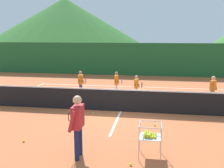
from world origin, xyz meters
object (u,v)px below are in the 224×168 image
object	(u,v)px
student_1	(117,81)
tennis_ball_6	(24,141)
student_3	(213,87)
tennis_ball_8	(71,111)
tennis_ball_4	(94,113)
tennis_net	(121,100)
instructor	(78,121)
tennis_ball_2	(131,164)
tennis_ball_7	(155,125)
student_0	(81,81)
ball_cart	(149,135)
student_2	(137,85)

from	to	relation	value
student_1	tennis_ball_6	world-z (taller)	student_1
student_3	tennis_ball_8	xyz separation A→B (m)	(-6.14, -2.32, -0.76)
student_1	tennis_ball_6	xyz separation A→B (m)	(-1.91, -6.42, -0.74)
student_3	tennis_ball_4	bearing A→B (deg)	-155.55
tennis_net	tennis_ball_4	world-z (taller)	tennis_net
instructor	tennis_ball_2	bearing A→B (deg)	-9.34
student_3	tennis_ball_4	xyz separation A→B (m)	(-5.14, -2.34, -0.76)
student_3	tennis_ball_7	xyz separation A→B (m)	(-2.65, -3.45, -0.76)
student_1	tennis_ball_4	distance (m)	3.38
student_0	student_1	world-z (taller)	student_0
student_0	student_3	distance (m)	6.50
instructor	student_3	distance (m)	7.73
tennis_ball_8	tennis_net	bearing A→B (deg)	12.05
tennis_ball_6	tennis_ball_8	xyz separation A→B (m)	(0.43, 3.18, 0.00)
tennis_ball_8	student_0	bearing A→B (deg)	97.02
tennis_ball_2	tennis_ball_7	distance (m)	3.01
ball_cart	tennis_ball_4	world-z (taller)	ball_cart
instructor	tennis_ball_4	world-z (taller)	instructor
tennis_ball_6	tennis_ball_7	xyz separation A→B (m)	(3.92, 2.05, 0.00)
student_2	tennis_ball_2	size ratio (longest dim) A/B	18.07
student_1	student_0	bearing A→B (deg)	-166.61
tennis_ball_7	instructor	bearing A→B (deg)	-126.42
tennis_ball_2	tennis_ball_8	distance (m)	5.00
tennis_net	instructor	size ratio (longest dim) A/B	6.96
tennis_ball_2	tennis_ball_7	world-z (taller)	same
student_2	instructor	bearing A→B (deg)	-99.66
student_2	student_3	size ratio (longest dim) A/B	0.92
student_1	tennis_ball_8	bearing A→B (deg)	-114.55
ball_cart	tennis_ball_2	size ratio (longest dim) A/B	13.22
tennis_ball_8	instructor	bearing A→B (deg)	-68.89
instructor	student_3	xyz separation A→B (m)	(4.65, 6.17, -0.21)
student_1	ball_cart	size ratio (longest dim) A/B	1.44
instructor	ball_cart	distance (m)	1.93
student_3	tennis_ball_2	bearing A→B (deg)	-116.89
tennis_ball_6	tennis_ball_2	bearing A→B (deg)	-15.17
student_2	tennis_ball_4	world-z (taller)	student_2
tennis_ball_8	student_1	bearing A→B (deg)	65.45
student_2	ball_cart	bearing A→B (deg)	-82.95
ball_cart	tennis_ball_8	size ratio (longest dim) A/B	13.22
tennis_ball_2	tennis_ball_6	distance (m)	3.44
tennis_net	tennis_ball_7	world-z (taller)	tennis_net
student_3	student_0	bearing A→B (deg)	175.72
instructor	student_0	size ratio (longest dim) A/B	1.24
tennis_ball_6	student_3	bearing A→B (deg)	39.94
student_0	tennis_ball_7	size ratio (longest dim) A/B	19.90
student_3	student_1	bearing A→B (deg)	168.82
tennis_ball_8	tennis_ball_6	bearing A→B (deg)	-97.68
student_1	tennis_ball_2	distance (m)	7.49
tennis_net	tennis_ball_4	distance (m)	1.25
student_0	tennis_ball_2	distance (m)	7.65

